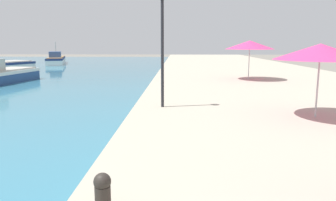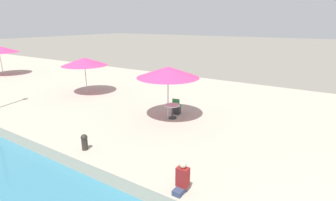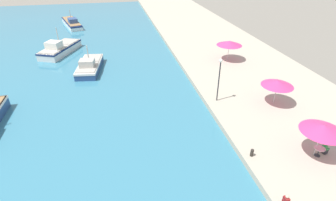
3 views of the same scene
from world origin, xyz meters
The scene contains 6 objects.
quay_promenade centered at (8.00, 37.00, 0.28)m, with size 16.00×90.00×0.56m.
fishing_boat_distant centered at (-16.93, 55.00, 0.70)m, with size 5.21×10.53×3.31m.
cafe_umbrella_white centered at (6.61, 16.27, 2.83)m, with size 3.11×3.11×2.54m.
cafe_umbrella_striped centered at (6.86, 28.53, 3.01)m, with size 3.47×3.47×2.75m.
mooring_bollard centered at (0.69, 9.49, 0.91)m, with size 0.26×0.26×0.65m.
lamppost centered at (1.18, 18.02, 3.66)m, with size 0.36×0.36×4.56m.
Camera 1 is at (1.80, 4.96, 3.10)m, focal length 35.00 mm.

